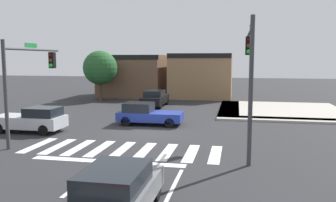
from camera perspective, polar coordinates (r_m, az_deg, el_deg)
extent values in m
plane|color=#2B2B2D|center=(21.43, -3.62, -4.85)|extent=(120.00, 120.00, 0.00)
cube|color=silver|center=(19.09, -20.36, -6.73)|extent=(0.51, 3.11, 0.01)
cube|color=silver|center=(18.54, -17.39, -7.02)|extent=(0.51, 3.11, 0.01)
cube|color=silver|center=(18.05, -14.25, -7.29)|extent=(0.51, 3.11, 0.01)
cube|color=silver|center=(17.61, -10.93, -7.56)|extent=(0.51, 3.11, 0.01)
cube|color=silver|center=(17.23, -7.45, -7.82)|extent=(0.51, 3.11, 0.01)
cube|color=silver|center=(16.91, -3.82, -8.05)|extent=(0.51, 3.11, 0.01)
cube|color=silver|center=(16.67, -0.07, -8.26)|extent=(0.51, 3.11, 0.01)
cube|color=silver|center=(16.50, 3.78, -8.44)|extent=(0.51, 3.11, 0.01)
cube|color=silver|center=(16.40, 7.69, -8.58)|extent=(0.51, 3.11, 0.01)
cube|color=white|center=(15.42, -9.84, -9.64)|extent=(6.80, 0.50, 0.01)
cube|color=white|center=(12.80, -14.75, -13.26)|extent=(0.16, 2.00, 0.01)
cylinder|color=yellow|center=(12.27, -5.70, -13.98)|extent=(1.12, 1.12, 0.01)
cylinder|color=white|center=(12.34, -6.86, -13.85)|extent=(0.18, 0.18, 0.00)
cylinder|color=white|center=(12.20, -4.53, -14.07)|extent=(0.18, 0.18, 0.00)
cube|color=white|center=(12.26, -5.70, -13.97)|extent=(0.50, 0.04, 0.00)
cube|color=#B2AA9E|center=(26.10, 19.00, -2.92)|extent=(10.00, 1.60, 0.15)
cube|color=#B2AA9E|center=(30.59, 9.95, -1.23)|extent=(1.60, 10.00, 0.15)
cube|color=#B2AA9E|center=(30.80, 17.79, -1.41)|extent=(10.00, 10.00, 0.15)
cube|color=brown|center=(41.38, -5.50, 4.14)|extent=(7.11, 6.66, 4.74)
cube|color=black|center=(38.34, -6.88, 7.08)|extent=(7.11, 0.50, 0.50)
cube|color=#93704C|center=(39.73, 5.46, 4.14)|extent=(6.67, 6.41, 4.89)
cube|color=black|center=(36.69, 5.03, 7.34)|extent=(6.67, 0.50, 0.50)
cylinder|color=#383A3D|center=(18.41, -24.84, 0.86)|extent=(0.18, 0.18, 5.26)
cylinder|color=#383A3D|center=(20.46, -20.93, 7.78)|extent=(0.12, 5.12, 0.12)
cube|color=black|center=(22.08, -18.27, 6.30)|extent=(0.32, 0.32, 0.95)
sphere|color=#470A0A|center=(21.93, -18.51, 7.06)|extent=(0.22, 0.22, 0.22)
sphere|color=#4C330C|center=(21.93, -18.48, 6.29)|extent=(0.22, 0.22, 0.22)
sphere|color=#1ED833|center=(21.94, -18.45, 5.52)|extent=(0.22, 0.22, 0.22)
cube|color=#197233|center=(20.25, -21.34, 8.40)|extent=(0.03, 1.10, 0.24)
cylinder|color=#383A3D|center=(14.44, 13.27, 1.42)|extent=(0.18, 0.18, 6.07)
cylinder|color=#383A3D|center=(17.29, 13.16, 10.80)|extent=(0.12, 5.74, 0.12)
cube|color=black|center=(18.85, 12.94, 8.72)|extent=(0.32, 0.32, 0.95)
sphere|color=#470A0A|center=(18.69, 12.98, 9.64)|extent=(0.22, 0.22, 0.22)
sphere|color=#4C330C|center=(18.68, 12.96, 8.74)|extent=(0.22, 0.22, 0.22)
sphere|color=#1ED833|center=(18.67, 12.93, 7.84)|extent=(0.22, 0.22, 0.22)
cube|color=#197233|center=(17.02, 13.21, 11.61)|extent=(0.03, 1.10, 0.24)
cube|color=#B7BABF|center=(22.58, -21.62, -3.11)|extent=(4.20, 1.80, 0.69)
cube|color=black|center=(21.99, -19.60, -1.67)|extent=(1.84, 1.58, 0.54)
cylinder|color=black|center=(24.07, -23.45, -3.35)|extent=(0.62, 0.22, 0.62)
cylinder|color=black|center=(21.24, -19.48, -4.49)|extent=(0.62, 0.22, 0.62)
cylinder|color=black|center=(22.58, -17.45, -3.74)|extent=(0.62, 0.22, 0.62)
cube|color=#23389E|center=(23.27, -2.84, -2.47)|extent=(4.24, 1.88, 0.57)
cube|color=black|center=(23.39, -4.78, -0.99)|extent=(1.83, 1.65, 0.59)
cylinder|color=black|center=(23.82, 1.01, -2.86)|extent=(0.63, 0.22, 0.63)
cylinder|color=black|center=(22.21, 0.26, -3.58)|extent=(0.63, 0.22, 0.63)
cylinder|color=black|center=(24.48, -5.65, -2.63)|extent=(0.63, 0.22, 0.63)
cylinder|color=black|center=(22.92, -6.84, -3.30)|extent=(0.63, 0.22, 0.63)
cube|color=black|center=(31.97, -2.12, 0.24)|extent=(1.80, 4.34, 0.69)
cube|color=black|center=(31.72, -2.20, 1.28)|extent=(1.59, 2.17, 0.52)
cylinder|color=black|center=(30.41, -1.30, -0.70)|extent=(0.22, 0.65, 0.65)
cylinder|color=black|center=(30.78, -4.18, -0.62)|extent=(0.22, 0.65, 0.65)
cylinder|color=black|center=(33.28, -0.21, -0.04)|extent=(0.22, 0.65, 0.65)
cylinder|color=black|center=(33.62, -2.86, 0.03)|extent=(0.22, 0.65, 0.65)
cube|color=slate|center=(9.97, -8.77, -15.55)|extent=(1.81, 4.60, 0.60)
cube|color=black|center=(9.80, -8.74, -12.29)|extent=(1.59, 2.26, 0.56)
cylinder|color=black|center=(11.69, -9.84, -13.54)|extent=(0.22, 0.61, 0.61)
cylinder|color=black|center=(11.25, -2.02, -14.27)|extent=(0.22, 0.61, 0.61)
cylinder|color=#4C3823|center=(37.09, -10.88, 2.23)|extent=(0.36, 0.36, 2.80)
sphere|color=#235628|center=(36.98, -10.96, 5.32)|extent=(3.52, 3.52, 3.52)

